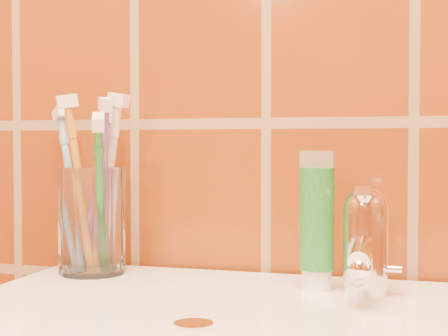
% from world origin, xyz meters
% --- Properties ---
extents(glass_tumbler, '(0.11, 0.11, 0.14)m').
position_xyz_m(glass_tumbler, '(-0.21, 1.12, 0.92)').
color(glass_tumbler, white).
rests_on(glass_tumbler, pedestal_sink).
extents(toothpaste_tube, '(0.04, 0.04, 0.16)m').
position_xyz_m(toothpaste_tube, '(0.08, 1.11, 0.92)').
color(toothpaste_tube, white).
rests_on(toothpaste_tube, pedestal_sink).
extents(faucet, '(0.05, 0.11, 0.12)m').
position_xyz_m(faucet, '(0.14, 1.09, 0.91)').
color(faucet, white).
rests_on(faucet, pedestal_sink).
extents(toothbrush_0, '(0.17, 0.17, 0.23)m').
position_xyz_m(toothbrush_0, '(-0.25, 1.14, 0.96)').
color(toothbrush_0, '#6A92BC').
rests_on(toothbrush_0, glass_tumbler).
extents(toothbrush_1, '(0.09, 0.08, 0.24)m').
position_xyz_m(toothbrush_1, '(-0.22, 1.11, 0.96)').
color(toothbrush_1, '#C48222').
rests_on(toothbrush_1, glass_tumbler).
extents(toothbrush_2, '(0.08, 0.11, 0.22)m').
position_xyz_m(toothbrush_2, '(-0.21, 1.15, 0.95)').
color(toothbrush_2, '#8A4DA6').
rests_on(toothbrush_2, glass_tumbler).
extents(toothbrush_3, '(0.09, 0.10, 0.23)m').
position_xyz_m(toothbrush_3, '(-0.19, 1.12, 0.96)').
color(toothbrush_3, '#78438F').
rests_on(toothbrush_3, glass_tumbler).
extents(toothbrush_4, '(0.12, 0.17, 0.22)m').
position_xyz_m(toothbrush_4, '(-0.18, 1.09, 0.95)').
color(toothbrush_4, '#1F742C').
rests_on(toothbrush_4, glass_tumbler).
extents(toothbrush_5, '(0.08, 0.07, 0.24)m').
position_xyz_m(toothbrush_5, '(-0.19, 1.13, 0.96)').
color(toothbrush_5, white).
rests_on(toothbrush_5, glass_tumbler).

